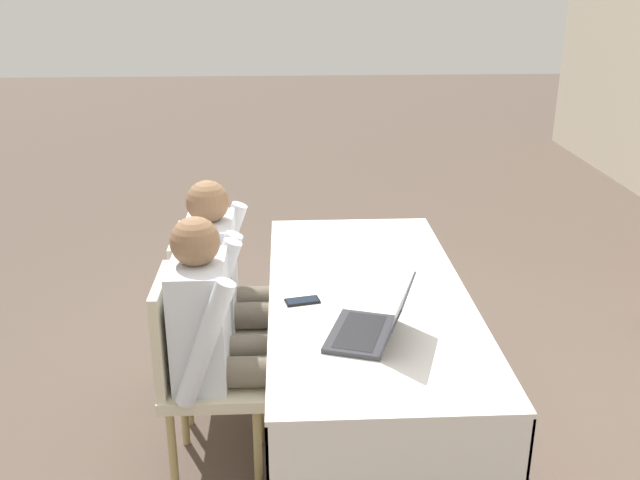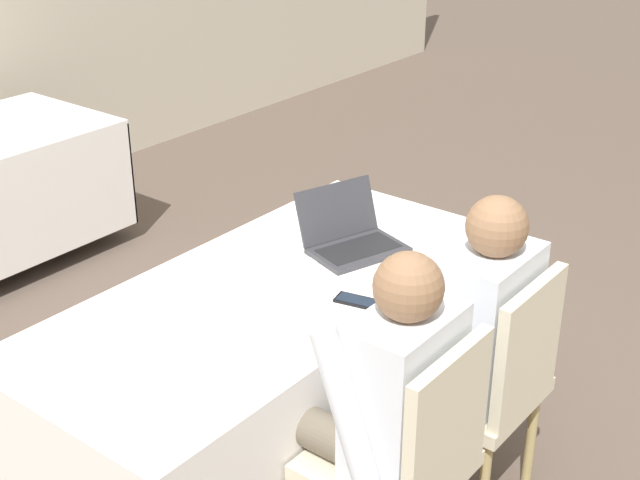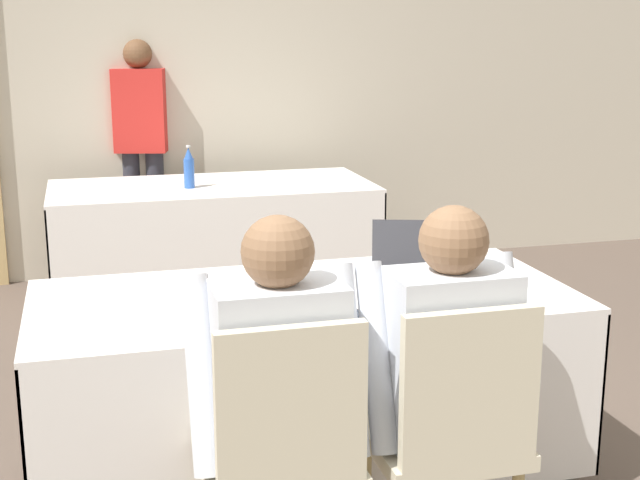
% 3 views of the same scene
% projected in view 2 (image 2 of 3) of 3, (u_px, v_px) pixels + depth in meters
% --- Properties ---
extents(ground_plane, '(24.00, 24.00, 0.00)m').
position_uv_depth(ground_plane, '(276.00, 453.00, 3.48)').
color(ground_plane, brown).
extents(conference_table_near, '(1.94, 0.89, 0.73)m').
position_uv_depth(conference_table_near, '(273.00, 328.00, 3.24)').
color(conference_table_near, white).
rests_on(conference_table_near, ground_plane).
extents(laptop, '(0.43, 0.40, 0.23)m').
position_uv_depth(laptop, '(352.00, 238.00, 3.43)').
color(laptop, '#333338').
rests_on(laptop, conference_table_near).
extents(cell_phone, '(0.10, 0.16, 0.01)m').
position_uv_depth(cell_phone, '(357.00, 301.00, 3.06)').
color(cell_phone, black).
rests_on(cell_phone, conference_table_near).
extents(paper_beside_laptop, '(0.24, 0.31, 0.00)m').
position_uv_depth(paper_beside_laptop, '(77.00, 346.00, 2.81)').
color(paper_beside_laptop, white).
rests_on(paper_beside_laptop, conference_table_near).
extents(paper_centre_table, '(0.32, 0.36, 0.00)m').
position_uv_depth(paper_centre_table, '(274.00, 267.00, 3.30)').
color(paper_centre_table, white).
rests_on(paper_centre_table, conference_table_near).
extents(paper_left_edge, '(0.31, 0.36, 0.00)m').
position_uv_depth(paper_left_edge, '(415.00, 232.00, 3.59)').
color(paper_left_edge, white).
rests_on(paper_left_edge, conference_table_near).
extents(chair_near_left, '(0.44, 0.44, 0.93)m').
position_uv_depth(chair_near_left, '(408.00, 457.00, 2.66)').
color(chair_near_left, tan).
rests_on(chair_near_left, ground_plane).
extents(chair_near_right, '(0.44, 0.44, 0.93)m').
position_uv_depth(chair_near_right, '(490.00, 381.00, 3.02)').
color(chair_near_right, tan).
rests_on(chair_near_right, ground_plane).
extents(person_checkered_shirt, '(0.50, 0.52, 1.19)m').
position_uv_depth(person_checkered_shirt, '(380.00, 400.00, 2.65)').
color(person_checkered_shirt, '#665B4C').
rests_on(person_checkered_shirt, ground_plane).
extents(person_white_shirt, '(0.50, 0.52, 1.19)m').
position_uv_depth(person_white_shirt, '(466.00, 330.00, 3.01)').
color(person_white_shirt, '#665B4C').
rests_on(person_white_shirt, ground_plane).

